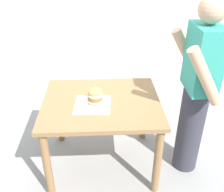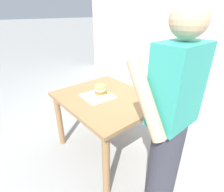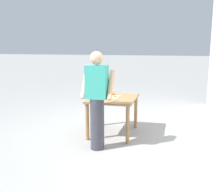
# 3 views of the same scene
# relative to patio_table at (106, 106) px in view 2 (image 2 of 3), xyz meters

# --- Properties ---
(ground_plane) EXTENTS (80.00, 80.00, 0.00)m
(ground_plane) POSITION_rel_patio_table_xyz_m (0.00, 0.00, -0.63)
(ground_plane) COLOR gray
(patio_table) EXTENTS (0.90, 1.07, 0.75)m
(patio_table) POSITION_rel_patio_table_xyz_m (0.00, 0.00, 0.00)
(patio_table) COLOR olive
(patio_table) RESTS_ON ground
(serving_paper) EXTENTS (0.34, 0.34, 0.00)m
(serving_paper) POSITION_rel_patio_table_xyz_m (0.06, -0.08, 0.12)
(serving_paper) COLOR white
(serving_paper) RESTS_ON patio_table
(sandwich) EXTENTS (0.13, 0.13, 0.19)m
(sandwich) POSITION_rel_patio_table_xyz_m (0.04, -0.05, 0.20)
(sandwich) COLOR gold
(sandwich) RESTS_ON serving_paper
(pickle_spear) EXTENTS (0.07, 0.09, 0.02)m
(pickle_spear) POSITION_rel_patio_table_xyz_m (-0.06, -0.06, 0.14)
(pickle_spear) COLOR #8EA83D
(pickle_spear) RESTS_ON serving_paper
(diner_across_table) EXTENTS (0.55, 0.35, 1.69)m
(diner_across_table) POSITION_rel_patio_table_xyz_m (0.08, 0.84, 0.25)
(diner_across_table) COLOR #33333D
(diner_across_table) RESTS_ON ground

